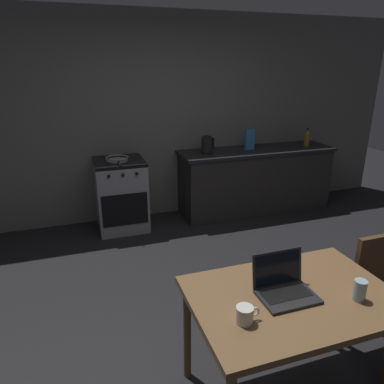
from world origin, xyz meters
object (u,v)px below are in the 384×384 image
(laptop, at_px, (284,287))
(coffee_mug, at_px, (245,315))
(stove_oven, at_px, (121,195))
(bottle, at_px, (307,138))
(drinking_glass, at_px, (360,290))
(dining_table, at_px, (292,306))
(cereal_box, at_px, (250,139))
(electric_kettle, at_px, (207,145))
(frying_pan, at_px, (117,159))

(laptop, relative_size, coffee_mug, 2.48)
(coffee_mug, bearing_deg, stove_oven, 94.48)
(bottle, height_order, drinking_glass, bottle)
(drinking_glass, bearing_deg, dining_table, 154.54)
(cereal_box, bearing_deg, dining_table, -112.30)
(dining_table, bearing_deg, electric_kettle, 79.07)
(bottle, height_order, coffee_mug, bottle)
(coffee_mug, height_order, cereal_box, cereal_box)
(stove_oven, xyz_separation_m, frying_pan, (-0.02, -0.03, 0.47))
(laptop, xyz_separation_m, frying_pan, (-0.57, 2.79, 0.12))
(electric_kettle, relative_size, frying_pan, 0.52)
(electric_kettle, distance_m, cereal_box, 0.63)
(stove_oven, xyz_separation_m, cereal_box, (1.77, 0.02, 0.59))
(laptop, relative_size, bottle, 1.25)
(frying_pan, xyz_separation_m, coffee_mug, (0.25, -2.93, -0.12))
(laptop, xyz_separation_m, coffee_mug, (-0.32, -0.14, -0.00))
(drinking_glass, bearing_deg, cereal_box, 74.20)
(frying_pan, height_order, cereal_box, cereal_box)
(laptop, bearing_deg, frying_pan, 101.40)
(bottle, distance_m, drinking_glass, 3.42)
(laptop, relative_size, drinking_glass, 2.64)
(stove_oven, relative_size, laptop, 2.79)
(dining_table, xyz_separation_m, coffee_mug, (-0.37, -0.12, 0.13))
(dining_table, relative_size, electric_kettle, 5.12)
(stove_oven, bearing_deg, laptop, -78.94)
(laptop, bearing_deg, drinking_glass, -25.75)
(coffee_mug, bearing_deg, dining_table, 18.13)
(stove_oven, xyz_separation_m, dining_table, (0.60, -2.84, 0.22))
(stove_oven, relative_size, dining_table, 0.76)
(stove_oven, relative_size, cereal_box, 3.21)
(coffee_mug, bearing_deg, cereal_box, 62.69)
(laptop, height_order, coffee_mug, laptop)
(stove_oven, height_order, dining_table, stove_oven)
(dining_table, relative_size, drinking_glass, 9.74)
(bottle, xyz_separation_m, cereal_box, (-0.87, 0.07, 0.02))
(dining_table, bearing_deg, frying_pan, 102.38)
(stove_oven, height_order, frying_pan, frying_pan)
(stove_oven, relative_size, frying_pan, 2.01)
(dining_table, bearing_deg, bottle, 53.82)
(stove_oven, height_order, laptop, laptop)
(stove_oven, xyz_separation_m, coffee_mug, (0.23, -2.96, 0.35))
(stove_oven, height_order, electric_kettle, electric_kettle)
(dining_table, relative_size, coffee_mug, 9.14)
(electric_kettle, bearing_deg, stove_oven, -179.88)
(electric_kettle, xyz_separation_m, cereal_box, (0.63, 0.02, 0.03))
(drinking_glass, bearing_deg, coffee_mug, 177.27)
(electric_kettle, xyz_separation_m, drinking_glass, (-0.23, -3.00, -0.19))
(laptop, relative_size, electric_kettle, 1.39)
(electric_kettle, relative_size, coffee_mug, 1.78)
(dining_table, distance_m, coffee_mug, 0.41)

